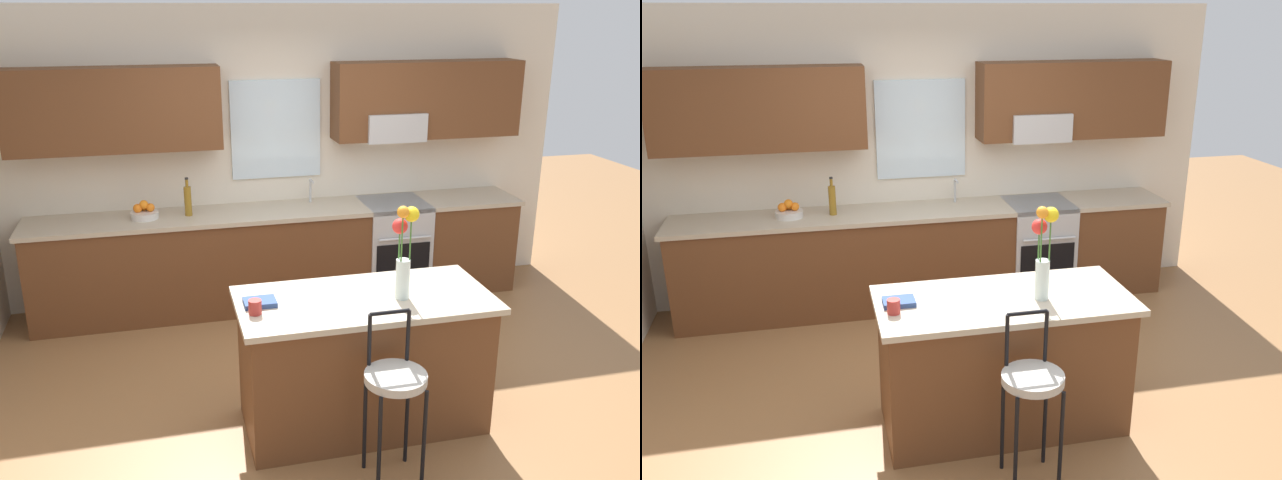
% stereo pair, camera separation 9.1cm
% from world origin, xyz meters
% --- Properties ---
extents(ground_plane, '(14.00, 14.00, 0.00)m').
position_xyz_m(ground_plane, '(0.00, 0.00, 0.00)').
color(ground_plane, olive).
extents(back_wall_assembly, '(5.60, 0.50, 2.70)m').
position_xyz_m(back_wall_assembly, '(0.02, 1.98, 1.51)').
color(back_wall_assembly, beige).
rests_on(back_wall_assembly, ground).
extents(counter_run, '(4.56, 0.64, 0.92)m').
position_xyz_m(counter_run, '(0.00, 1.70, 0.47)').
color(counter_run, brown).
rests_on(counter_run, ground).
extents(sink_faucet, '(0.02, 0.13, 0.23)m').
position_xyz_m(sink_faucet, '(0.29, 1.84, 1.06)').
color(sink_faucet, '#B7BABC').
rests_on(sink_faucet, counter_run).
extents(oven_range, '(0.60, 0.64, 0.92)m').
position_xyz_m(oven_range, '(1.07, 1.68, 0.46)').
color(oven_range, '#B7BABC').
rests_on(oven_range, ground).
extents(kitchen_island, '(1.64, 0.77, 0.92)m').
position_xyz_m(kitchen_island, '(0.13, -0.37, 0.46)').
color(kitchen_island, brown).
rests_on(kitchen_island, ground).
extents(bar_stool_near, '(0.36, 0.36, 1.04)m').
position_xyz_m(bar_stool_near, '(0.13, -0.97, 0.64)').
color(bar_stool_near, black).
rests_on(bar_stool_near, ground).
extents(flower_vase, '(0.15, 0.14, 0.62)m').
position_xyz_m(flower_vase, '(0.36, -0.44, 1.25)').
color(flower_vase, silver).
rests_on(flower_vase, kitchen_island).
extents(mug_ceramic, '(0.08, 0.08, 0.09)m').
position_xyz_m(mug_ceramic, '(-0.58, -0.45, 0.97)').
color(mug_ceramic, '#A52D28').
rests_on(mug_ceramic, kitchen_island).
extents(cookbook, '(0.20, 0.15, 0.03)m').
position_xyz_m(cookbook, '(-0.53, -0.32, 0.94)').
color(cookbook, navy).
rests_on(cookbook, kitchen_island).
extents(fruit_bowl_oranges, '(0.24, 0.24, 0.16)m').
position_xyz_m(fruit_bowl_oranges, '(-1.23, 1.71, 0.98)').
color(fruit_bowl_oranges, silver).
rests_on(fruit_bowl_oranges, counter_run).
extents(bottle_olive_oil, '(0.06, 0.06, 0.34)m').
position_xyz_m(bottle_olive_oil, '(-0.85, 1.70, 1.06)').
color(bottle_olive_oil, olive).
rests_on(bottle_olive_oil, counter_run).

